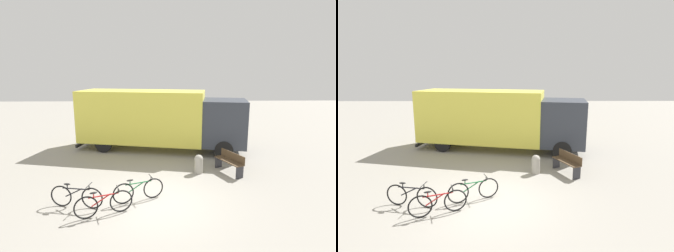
{
  "view_description": "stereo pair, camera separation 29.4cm",
  "coord_description": "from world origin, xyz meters",
  "views": [
    {
      "loc": [
        0.26,
        -7.77,
        4.09
      ],
      "look_at": [
        0.63,
        4.04,
        1.65
      ],
      "focal_mm": 28.0,
      "sensor_mm": 36.0,
      "label": 1
    },
    {
      "loc": [
        0.55,
        -7.78,
        4.09
      ],
      "look_at": [
        0.63,
        4.04,
        1.65
      ],
      "focal_mm": 28.0,
      "sensor_mm": 36.0,
      "label": 2
    }
  ],
  "objects": [
    {
      "name": "park_bench",
      "position": [
        3.14,
        2.43,
        0.48
      ],
      "size": [
        0.96,
        1.49,
        0.85
      ],
      "rotation": [
        0.0,
        0.0,
        1.99
      ],
      "color": "brown",
      "rests_on": "ground"
    },
    {
      "name": "bicycle_far",
      "position": [
        -0.45,
        0.08,
        0.37
      ],
      "size": [
        1.59,
        0.7,
        0.77
      ],
      "rotation": [
        0.0,
        0.0,
        0.38
      ],
      "color": "black",
      "rests_on": "ground"
    },
    {
      "name": "ground_plane",
      "position": [
        0.0,
        0.0,
        0.0
      ],
      "size": [
        60.0,
        60.0,
        0.0
      ],
      "primitive_type": "plane",
      "color": "gray"
    },
    {
      "name": "bollard_near_bench",
      "position": [
        1.84,
        2.4,
        0.42
      ],
      "size": [
        0.36,
        0.36,
        0.78
      ],
      "color": "#9E998C",
      "rests_on": "ground"
    },
    {
      "name": "delivery_truck",
      "position": [
        0.19,
        5.92,
        1.72
      ],
      "size": [
        9.03,
        4.1,
        3.14
      ],
      "rotation": [
        0.0,
        0.0,
        -0.21
      ],
      "color": "#EAE04C",
      "rests_on": "ground"
    },
    {
      "name": "bicycle_near",
      "position": [
        -2.31,
        -0.3,
        0.37
      ],
      "size": [
        1.67,
        0.46,
        0.77
      ],
      "rotation": [
        0.0,
        0.0,
        -0.17
      ],
      "color": "black",
      "rests_on": "ground"
    },
    {
      "name": "bicycle_middle",
      "position": [
        -1.38,
        -0.77,
        0.37
      ],
      "size": [
        1.59,
        0.69,
        0.77
      ],
      "rotation": [
        0.0,
        0.0,
        0.37
      ],
      "color": "black",
      "rests_on": "ground"
    }
  ]
}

